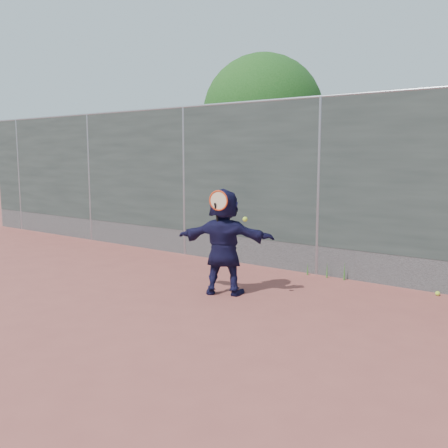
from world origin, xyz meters
The scene contains 7 objects.
ground centered at (0.00, 0.00, 0.00)m, with size 80.00×80.00×0.00m, color #9E4C42.
player centered at (-0.56, 1.57, 0.78)m, with size 1.45×0.46×1.57m, color #161439.
ball_ground centered at (2.02, 3.33, 0.03)m, with size 0.07×0.07×0.07m, color #BBE132.
fence centered at (0.00, 3.50, 1.58)m, with size 20.00×0.06×3.03m.
swing_action centered at (-0.47, 1.37, 1.36)m, with size 0.59×0.14×0.51m.
tree_left centered at (-2.85, 6.55, 2.94)m, with size 3.15×3.00×4.53m.
weed_clump centered at (0.29, 3.38, 0.13)m, with size 0.68×0.07×0.30m.
Camera 1 is at (3.72, -4.23, 2.04)m, focal length 40.00 mm.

